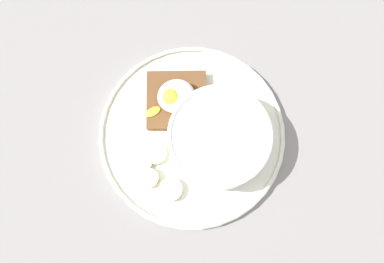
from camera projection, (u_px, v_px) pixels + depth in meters
The scene contains 9 objects.
ground_plane at pixel (192, 137), 62.51cm from camera, with size 120.00×120.00×2.00cm, color gray.
plate at pixel (192, 135), 60.75cm from camera, with size 26.47×26.47×1.60cm.
oatmeal_bowl at pixel (219, 139), 57.38cm from camera, with size 13.71×13.71×5.90cm.
toast_slice at pixel (177, 101), 60.68cm from camera, with size 10.43×10.43×1.60cm.
poached_egg at pixel (175, 96), 58.39cm from camera, with size 7.53×4.76×3.57cm.
banana_slice_front at pixel (139, 162), 59.22cm from camera, with size 4.70×4.73×1.13cm.
banana_slice_left at pixel (149, 178), 58.56cm from camera, with size 2.83×2.76×1.44cm.
banana_slice_back at pixel (155, 154), 59.39cm from camera, with size 3.58×3.49×1.43cm.
banana_slice_right at pixel (171, 190), 58.28cm from camera, with size 3.48×3.52×1.34cm.
Camera 1 is at (-3.53, -11.82, 62.28)cm, focal length 40.00 mm.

